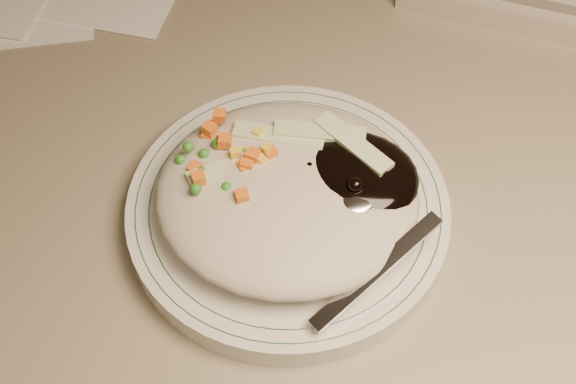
{
  "coord_description": "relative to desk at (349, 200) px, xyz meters",
  "views": [
    {
      "loc": [
        -0.02,
        0.87,
        1.25
      ],
      "look_at": [
        -0.05,
        1.21,
        0.78
      ],
      "focal_mm": 50.0,
      "sensor_mm": 36.0,
      "label": 1
    }
  ],
  "objects": [
    {
      "name": "meal",
      "position": [
        -0.05,
        -0.17,
        0.24
      ],
      "size": [
        0.21,
        0.19,
        0.05
      ],
      "color": "#AEA48D",
      "rests_on": "plate"
    },
    {
      "name": "plate_rim",
      "position": [
        -0.05,
        -0.17,
        0.22
      ],
      "size": [
        0.23,
        0.23,
        0.0
      ],
      "color": "#144723",
      "rests_on": "plate"
    },
    {
      "name": "plate",
      "position": [
        -0.05,
        -0.17,
        0.21
      ],
      "size": [
        0.24,
        0.24,
        0.02
      ],
      "primitive_type": "cylinder",
      "color": "silver",
      "rests_on": "desk"
    },
    {
      "name": "desk",
      "position": [
        0.0,
        0.0,
        0.0
      ],
      "size": [
        1.4,
        0.7,
        0.74
      ],
      "color": "#7F755C",
      "rests_on": "ground"
    }
  ]
}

